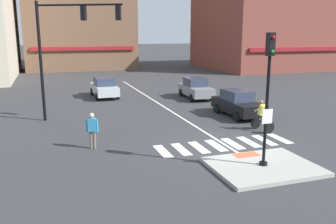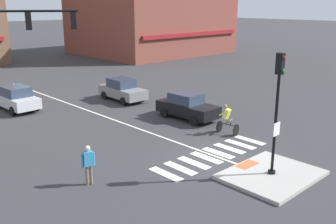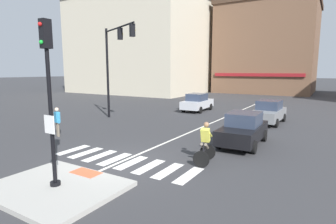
# 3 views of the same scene
# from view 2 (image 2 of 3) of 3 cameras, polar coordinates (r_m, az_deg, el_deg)

# --- Properties ---
(ground_plane) EXTENTS (300.00, 300.00, 0.00)m
(ground_plane) POSITION_cam_2_polar(r_m,az_deg,el_deg) (18.68, 7.29, -6.60)
(ground_plane) COLOR #333335
(traffic_island) EXTENTS (4.03, 3.19, 0.15)m
(traffic_island) POSITION_cam_2_polar(r_m,az_deg,el_deg) (17.11, 15.00, -8.92)
(traffic_island) COLOR #A3A099
(traffic_island) RESTS_ON ground
(tactile_pad_front) EXTENTS (1.10, 0.60, 0.01)m
(tactile_pad_front) POSITION_cam_2_polar(r_m,az_deg,el_deg) (17.69, 11.58, -7.58)
(tactile_pad_front) COLOR #DB5B38
(tactile_pad_front) RESTS_ON traffic_island
(signal_pole) EXTENTS (0.44, 0.38, 5.06)m
(signal_pole) POSITION_cam_2_polar(r_m,az_deg,el_deg) (16.09, 15.80, 1.22)
(signal_pole) COLOR black
(signal_pole) RESTS_ON traffic_island
(crosswalk_stripe_a) EXTENTS (0.44, 1.80, 0.01)m
(crosswalk_stripe_a) POSITION_cam_2_polar(r_m,az_deg,el_deg) (16.79, -0.32, -9.11)
(crosswalk_stripe_a) COLOR silver
(crosswalk_stripe_a) RESTS_ON ground
(crosswalk_stripe_b) EXTENTS (0.44, 1.80, 0.01)m
(crosswalk_stripe_b) POSITION_cam_2_polar(r_m,az_deg,el_deg) (17.35, 1.82, -8.27)
(crosswalk_stripe_b) COLOR silver
(crosswalk_stripe_b) RESTS_ON ground
(crosswalk_stripe_c) EXTENTS (0.44, 1.80, 0.01)m
(crosswalk_stripe_c) POSITION_cam_2_polar(r_m,az_deg,el_deg) (17.93, 3.83, -7.46)
(crosswalk_stripe_c) COLOR silver
(crosswalk_stripe_c) RESTS_ON ground
(crosswalk_stripe_d) EXTENTS (0.44, 1.80, 0.01)m
(crosswalk_stripe_d) POSITION_cam_2_polar(r_m,az_deg,el_deg) (18.54, 5.69, -6.71)
(crosswalk_stripe_d) COLOR silver
(crosswalk_stripe_d) RESTS_ON ground
(crosswalk_stripe_e) EXTENTS (0.44, 1.80, 0.01)m
(crosswalk_stripe_e) POSITION_cam_2_polar(r_m,az_deg,el_deg) (19.17, 7.43, -5.99)
(crosswalk_stripe_e) COLOR silver
(crosswalk_stripe_e) RESTS_ON ground
(crosswalk_stripe_f) EXTENTS (0.44, 1.80, 0.01)m
(crosswalk_stripe_f) POSITION_cam_2_polar(r_m,az_deg,el_deg) (19.82, 9.06, -5.32)
(crosswalk_stripe_f) COLOR silver
(crosswalk_stripe_f) RESTS_ON ground
(crosswalk_stripe_g) EXTENTS (0.44, 1.80, 0.01)m
(crosswalk_stripe_g) POSITION_cam_2_polar(r_m,az_deg,el_deg) (20.48, 10.57, -4.68)
(crosswalk_stripe_g) COLOR silver
(crosswalk_stripe_g) RESTS_ON ground
(crosswalk_stripe_h) EXTENTS (0.44, 1.80, 0.01)m
(crosswalk_stripe_h) POSITION_cam_2_polar(r_m,az_deg,el_deg) (21.17, 11.99, -4.09)
(crosswalk_stripe_h) COLOR silver
(crosswalk_stripe_h) RESTS_ON ground
(lane_centre_line) EXTENTS (0.14, 28.00, 0.01)m
(lane_centre_line) POSITION_cam_2_polar(r_m,az_deg,el_deg) (25.80, -10.07, -0.38)
(lane_centre_line) COLOR silver
(lane_centre_line) RESTS_ON ground
(traffic_light_mast) EXTENTS (4.59, 2.43, 6.96)m
(traffic_light_mast) POSITION_cam_2_polar(r_m,az_deg,el_deg) (19.57, -23.10, 7.92)
(traffic_light_mast) COLOR black
(traffic_light_mast) RESTS_ON ground
(building_corner_left) EXTENTS (19.89, 17.14, 11.54)m
(building_corner_left) POSITION_cam_2_polar(r_m,az_deg,el_deg) (57.96, -2.56, 14.47)
(building_corner_left) COLOR brown
(building_corner_left) RESTS_ON ground
(car_grey_eastbound_far) EXTENTS (1.96, 4.16, 1.64)m
(car_grey_eastbound_far) POSITION_cam_2_polar(r_m,az_deg,el_deg) (29.21, -6.75, 3.28)
(car_grey_eastbound_far) COLOR slate
(car_grey_eastbound_far) RESTS_ON ground
(car_silver_westbound_distant) EXTENTS (1.94, 4.15, 1.64)m
(car_silver_westbound_distant) POSITION_cam_2_polar(r_m,az_deg,el_deg) (28.35, -21.51, 1.90)
(car_silver_westbound_distant) COLOR silver
(car_silver_westbound_distant) RESTS_ON ground
(car_black_eastbound_mid) EXTENTS (1.93, 4.14, 1.64)m
(car_black_eastbound_mid) POSITION_cam_2_polar(r_m,az_deg,el_deg) (24.37, 2.85, 0.87)
(car_black_eastbound_mid) COLOR black
(car_black_eastbound_mid) RESTS_ON ground
(cyclist) EXTENTS (0.82, 1.18, 1.68)m
(cyclist) POSITION_cam_2_polar(r_m,az_deg,el_deg) (21.71, 8.70, -1.00)
(cyclist) COLOR black
(cyclist) RESTS_ON ground
(pedestrian_at_curb_left) EXTENTS (0.53, 0.31, 1.67)m
(pedestrian_at_curb_left) POSITION_cam_2_polar(r_m,az_deg,el_deg) (15.81, -11.68, -7.21)
(pedestrian_at_curb_left) COLOR #6B6051
(pedestrian_at_curb_left) RESTS_ON ground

